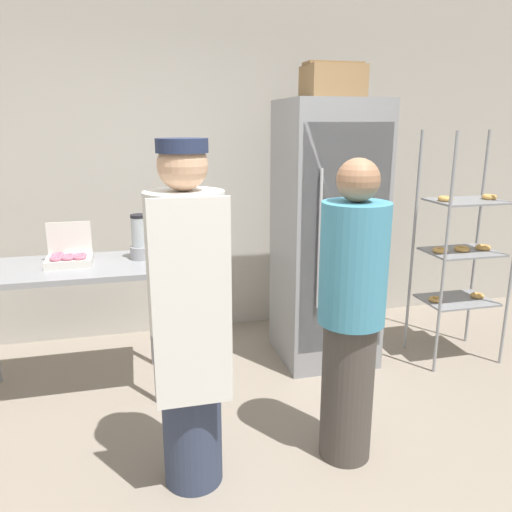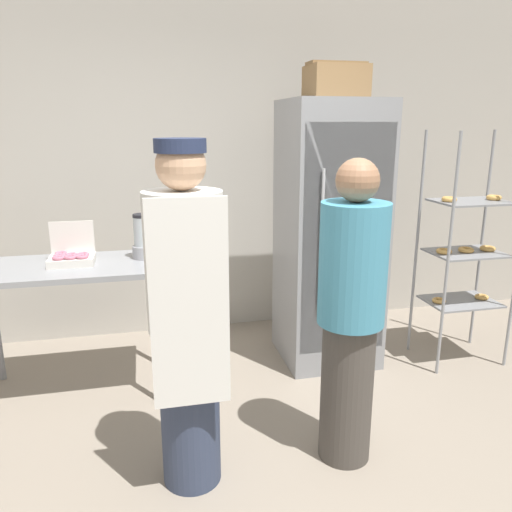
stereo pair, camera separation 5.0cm
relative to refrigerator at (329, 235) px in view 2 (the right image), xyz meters
The scene contains 10 objects.
ground_plane 1.94m from the refrigerator, 118.34° to the right, with size 14.00×14.00×0.00m, color gray.
back_wall 1.29m from the refrigerator, 132.98° to the left, with size 6.40×0.12×3.03m, color #B7B2A8.
refrigerator is the anchor object (origin of this frame).
baking_rack 1.01m from the refrigerator, 14.71° to the right, with size 0.59×0.43×1.72m.
prep_counter 1.84m from the refrigerator, behind, with size 1.16×0.63×0.89m.
donut_box 1.80m from the refrigerator, behind, with size 0.28×0.22×0.26m.
blender_pitcher 1.35m from the refrigerator, behind, with size 0.14×0.14×0.30m.
cardboard_storage_box 1.09m from the refrigerator, 66.36° to the left, with size 0.41×0.32×0.25m.
person_baker 1.65m from the refrigerator, 134.44° to the right, with size 0.36×0.38×1.70m.
person_customer 1.23m from the refrigerator, 105.60° to the right, with size 0.34×0.34×1.61m.
Camera 2 is at (-0.53, -1.90, 1.76)m, focal length 35.00 mm.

